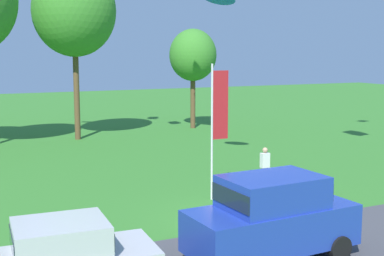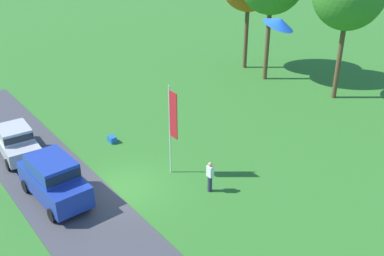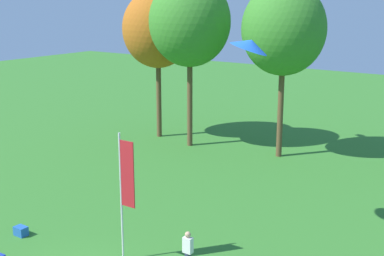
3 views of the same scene
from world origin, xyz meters
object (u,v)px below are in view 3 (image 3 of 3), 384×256
object	(u,v)px
flag_banner	(125,182)
kite_delta_low_drifter	(250,44)
tree_far_right	(284,29)
cooler_box	(21,231)
person_on_lawn	(188,253)
tree_left_of_center	(158,29)
tree_right_of_center	(190,22)

from	to	relation	value
flag_banner	kite_delta_low_drifter	size ratio (longest dim) A/B	3.25
tree_far_right	kite_delta_low_drifter	distance (m)	12.14
flag_banner	cooler_box	distance (m)	6.20
person_on_lawn	kite_delta_low_drifter	xyz separation A→B (m)	(0.07, 4.16, 7.29)
tree_far_right	flag_banner	size ratio (longest dim) A/B	2.13
flag_banner	cooler_box	bearing A→B (deg)	-170.35
person_on_lawn	tree_left_of_center	distance (m)	21.32
tree_right_of_center	cooler_box	bearing A→B (deg)	-81.69
flag_banner	cooler_box	size ratio (longest dim) A/B	9.16
tree_far_right	cooler_box	size ratio (longest dim) A/B	19.50
tree_left_of_center	tree_right_of_center	distance (m)	3.38
tree_right_of_center	tree_left_of_center	bearing A→B (deg)	167.68
tree_left_of_center	cooler_box	distance (m)	19.03
cooler_box	kite_delta_low_drifter	xyz separation A→B (m)	(7.88, 5.60, 7.97)
person_on_lawn	flag_banner	bearing A→B (deg)	-167.81
tree_right_of_center	cooler_box	xyz separation A→B (m)	(2.31, -15.84, -8.17)
person_on_lawn	tree_far_right	world-z (taller)	tree_far_right
person_on_lawn	tree_far_right	xyz separation A→B (m)	(-3.97, 15.60, 7.17)
tree_left_of_center	tree_right_of_center	size ratio (longest dim) A/B	0.93
tree_right_of_center	person_on_lawn	bearing A→B (deg)	-54.88
tree_left_of_center	cooler_box	world-z (taller)	tree_left_of_center
kite_delta_low_drifter	tree_right_of_center	bearing A→B (deg)	134.88
person_on_lawn	tree_far_right	bearing A→B (deg)	104.28
tree_left_of_center	tree_far_right	world-z (taller)	tree_far_right
person_on_lawn	kite_delta_low_drifter	distance (m)	8.39
person_on_lawn	tree_left_of_center	size ratio (longest dim) A/B	0.16
flag_banner	tree_right_of_center	bearing A→B (deg)	117.08
person_on_lawn	cooler_box	distance (m)	7.97
person_on_lawn	flag_banner	world-z (taller)	flag_banner
tree_left_of_center	flag_banner	bearing A→B (deg)	-55.16
person_on_lawn	cooler_box	size ratio (longest dim) A/B	3.05
tree_left_of_center	kite_delta_low_drifter	xyz separation A→B (m)	(13.45, -10.95, 0.41)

